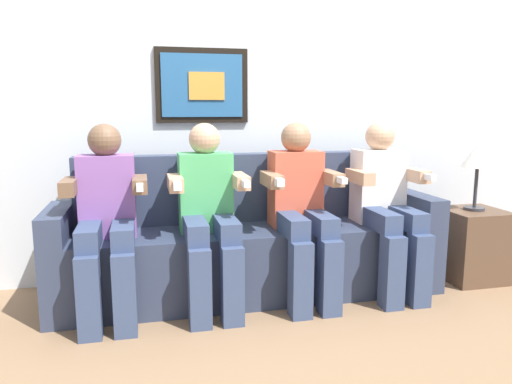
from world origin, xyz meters
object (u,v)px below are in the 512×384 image
object	(u,v)px
person_right_center	(301,205)
person_rightmost	(386,201)
couch	(250,246)
person_left_center	(208,209)
table_lamp	(478,159)
side_table_right	(472,245)
person_leftmost	(107,214)

from	to	relation	value
person_right_center	person_rightmost	bearing A→B (deg)	0.05
couch	person_left_center	world-z (taller)	person_left_center
couch	person_right_center	distance (m)	0.45
table_lamp	side_table_right	bearing A→B (deg)	-43.41
side_table_right	table_lamp	world-z (taller)	table_lamp
person_rightmost	side_table_right	size ratio (longest dim) A/B	2.22
couch	person_leftmost	size ratio (longest dim) A/B	2.21
person_left_center	person_rightmost	size ratio (longest dim) A/B	1.00
person_right_center	side_table_right	distance (m)	1.34
couch	table_lamp	world-z (taller)	table_lamp
person_left_center	side_table_right	size ratio (longest dim) A/B	2.22
side_table_right	table_lamp	size ratio (longest dim) A/B	1.09
person_leftmost	person_rightmost	xyz separation A→B (m)	(1.73, 0.00, 0.00)
couch	side_table_right	distance (m)	1.58
person_rightmost	table_lamp	world-z (taller)	person_rightmost
person_left_center	table_lamp	world-z (taller)	person_left_center
person_right_center	person_rightmost	distance (m)	0.58
side_table_right	table_lamp	xyz separation A→B (m)	(-0.00, 0.00, 0.61)
person_left_center	person_rightmost	xyz separation A→B (m)	(1.16, 0.00, -0.00)
person_leftmost	person_left_center	xyz separation A→B (m)	(0.58, -0.00, 0.00)
person_leftmost	person_left_center	bearing A→B (deg)	-0.05
couch	person_left_center	bearing A→B (deg)	-149.70
side_table_right	person_right_center	bearing A→B (deg)	-177.27
couch	side_table_right	xyz separation A→B (m)	(1.58, -0.11, -0.06)
couch	person_right_center	bearing A→B (deg)	-30.31
table_lamp	person_rightmost	bearing A→B (deg)	-174.88
table_lamp	person_left_center	bearing A→B (deg)	-178.04
person_leftmost	table_lamp	distance (m)	2.46
person_rightmost	table_lamp	bearing A→B (deg)	5.12
person_left_center	person_right_center	distance (m)	0.58
couch	person_rightmost	world-z (taller)	person_rightmost
person_leftmost	person_right_center	world-z (taller)	same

